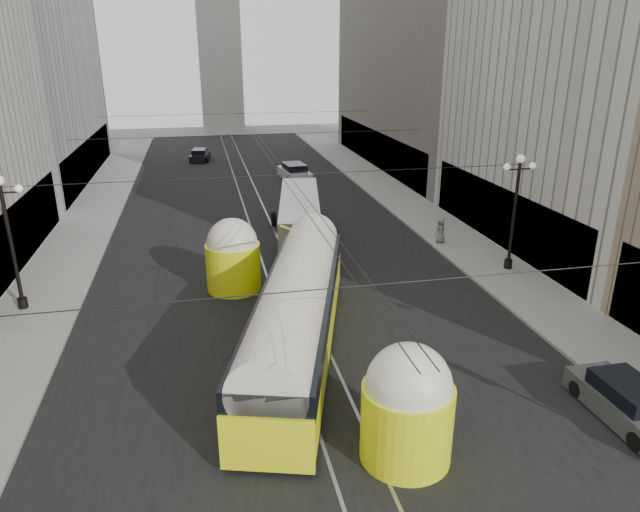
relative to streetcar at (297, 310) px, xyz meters
name	(u,v)px	position (x,y,z in m)	size (l,w,h in m)	color
road	(257,214)	(0.50, 20.99, -1.87)	(20.00, 85.00, 0.02)	black
sidewalk_left	(96,210)	(-11.50, 24.49, -1.80)	(4.00, 72.00, 0.15)	gray
sidewalk_right	(393,194)	(12.50, 24.49, -1.80)	(4.00, 72.00, 0.15)	gray
rail_left	(247,215)	(-0.25, 20.99, -1.87)	(0.12, 85.00, 0.04)	gray
rail_right	(266,214)	(1.25, 20.99, -1.87)	(0.12, 85.00, 0.04)	gray
distant_tower	(218,24)	(0.50, 68.49, 13.09)	(6.00, 6.00, 31.36)	#B2AFA8
lamppost_left_mid	(10,236)	(-12.10, 6.49, 1.87)	(1.86, 0.44, 6.37)	black
lamppost_right_mid	(515,206)	(13.10, 6.49, 1.87)	(1.86, 0.44, 6.37)	black
catenary	(257,137)	(0.62, 19.98, 4.01)	(25.00, 72.00, 0.23)	black
streetcar	(297,310)	(0.00, 0.00, 0.00)	(6.96, 16.87, 3.83)	#E6EE14
city_bus	(300,218)	(2.58, 13.97, -0.28)	(4.33, 11.77, 2.91)	#B3B4B8
sedan_grey	(627,403)	(10.00, -6.80, -1.25)	(1.83, 4.37, 1.37)	#4D5052
sedan_white_far	(295,173)	(5.28, 32.05, -1.16)	(2.63, 5.18, 1.57)	silver
sedan_dark_far	(200,155)	(-3.32, 43.99, -1.29)	(2.44, 4.34, 1.29)	black
pedestrian_sidewalk_right	(441,230)	(11.17, 11.48, -0.92)	(0.78, 0.48, 1.60)	slate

